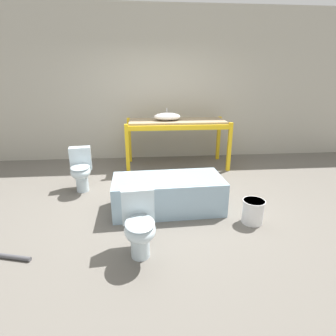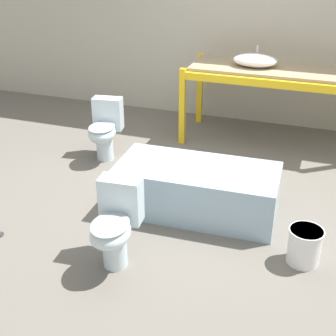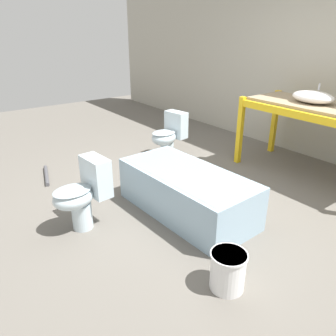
# 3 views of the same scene
# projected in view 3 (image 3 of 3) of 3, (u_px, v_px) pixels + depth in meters

# --- Properties ---
(ground_plane) EXTENTS (12.00, 12.00, 0.00)m
(ground_plane) POSITION_uv_depth(u_px,v_px,m) (204.00, 199.00, 3.82)
(ground_plane) COLOR #666059
(warehouse_wall_rear) EXTENTS (10.80, 0.08, 3.20)m
(warehouse_wall_rear) POSITION_uv_depth(u_px,v_px,m) (333.00, 47.00, 4.45)
(warehouse_wall_rear) COLOR #B2AD9E
(warehouse_wall_rear) RESTS_ON ground_plane
(shelving_rack) EXTENTS (2.06, 0.86, 0.97)m
(shelving_rack) POSITION_uv_depth(u_px,v_px,m) (326.00, 116.00, 4.03)
(shelving_rack) COLOR yellow
(shelving_rack) RESTS_ON ground_plane
(sink_basin) EXTENTS (0.54, 0.38, 0.23)m
(sink_basin) POSITION_uv_depth(u_px,v_px,m) (313.00, 97.00, 4.08)
(sink_basin) COLOR white
(sink_basin) RESTS_ON shelving_rack
(bathtub_main) EXTENTS (1.55, 0.77, 0.47)m
(bathtub_main) POSITION_uv_depth(u_px,v_px,m) (187.00, 189.00, 3.46)
(bathtub_main) COLOR #99B7CC
(bathtub_main) RESTS_ON ground_plane
(toilet_near) EXTENTS (0.41, 0.59, 0.70)m
(toilet_near) POSITION_uv_depth(u_px,v_px,m) (169.00, 135.00, 4.84)
(toilet_near) COLOR silver
(toilet_near) RESTS_ON ground_plane
(toilet_far) EXTENTS (0.37, 0.57, 0.70)m
(toilet_far) POSITION_uv_depth(u_px,v_px,m) (83.00, 193.00, 3.16)
(toilet_far) COLOR silver
(toilet_far) RESTS_ON ground_plane
(bucket_white) EXTENTS (0.28, 0.28, 0.31)m
(bucket_white) POSITION_uv_depth(u_px,v_px,m) (228.00, 270.00, 2.47)
(bucket_white) COLOR white
(bucket_white) RESTS_ON ground_plane
(loose_pipe) EXTENTS (0.61, 0.21, 0.05)m
(loose_pipe) POSITION_uv_depth(u_px,v_px,m) (46.00, 175.00, 4.37)
(loose_pipe) COLOR #4C4C51
(loose_pipe) RESTS_ON ground_plane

